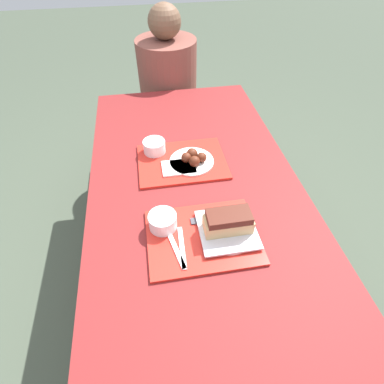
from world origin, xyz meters
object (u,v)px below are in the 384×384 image
(bowl_coleslaw_near, at_px, (163,221))
(bowl_coleslaw_far, at_px, (154,146))
(brisket_sandwich_plate, at_px, (228,225))
(wings_plate_far, at_px, (193,159))
(tray_near, at_px, (203,237))
(tray_far, at_px, (182,161))
(person_seated_across, at_px, (168,76))

(bowl_coleslaw_near, bearing_deg, bowl_coleslaw_far, 89.36)
(brisket_sandwich_plate, bearing_deg, wings_plate_far, 98.08)
(brisket_sandwich_plate, distance_m, wings_plate_far, 0.40)
(tray_near, relative_size, tray_far, 1.00)
(tray_near, height_order, tray_far, same)
(tray_far, relative_size, wings_plate_far, 1.99)
(bowl_coleslaw_near, distance_m, person_seated_across, 1.28)
(bowl_coleslaw_far, bearing_deg, person_seated_across, 79.72)
(brisket_sandwich_plate, bearing_deg, person_seated_across, 92.79)
(bowl_coleslaw_near, height_order, person_seated_across, person_seated_across)
(wings_plate_far, bearing_deg, bowl_coleslaw_near, -116.14)
(wings_plate_far, bearing_deg, brisket_sandwich_plate, -81.92)
(tray_near, xyz_separation_m, brisket_sandwich_plate, (0.09, 0.00, 0.04))
(tray_near, relative_size, wings_plate_far, 1.99)
(bowl_coleslaw_near, relative_size, bowl_coleslaw_far, 1.00)
(wings_plate_far, relative_size, person_seated_across, 0.27)
(tray_far, xyz_separation_m, person_seated_across, (0.04, 0.91, -0.01))
(brisket_sandwich_plate, bearing_deg, tray_far, 103.50)
(bowl_coleslaw_far, xyz_separation_m, person_seated_across, (0.15, 0.83, -0.05))
(brisket_sandwich_plate, bearing_deg, tray_near, -177.92)
(bowl_coleslaw_near, height_order, bowl_coleslaw_far, same)
(tray_near, height_order, bowl_coleslaw_far, bowl_coleslaw_far)
(bowl_coleslaw_far, height_order, person_seated_across, person_seated_across)
(tray_near, xyz_separation_m, tray_far, (-0.01, 0.42, 0.00))
(tray_near, relative_size, bowl_coleslaw_far, 3.88)
(person_seated_across, bearing_deg, tray_far, -92.23)
(bowl_coleslaw_near, relative_size, wings_plate_far, 0.51)
(tray_near, distance_m, bowl_coleslaw_near, 0.15)
(bowl_coleslaw_near, bearing_deg, person_seated_across, 83.03)
(person_seated_across, bearing_deg, wings_plate_far, -89.46)
(bowl_coleslaw_near, height_order, brisket_sandwich_plate, brisket_sandwich_plate)
(tray_near, height_order, bowl_coleslaw_near, bowl_coleslaw_near)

